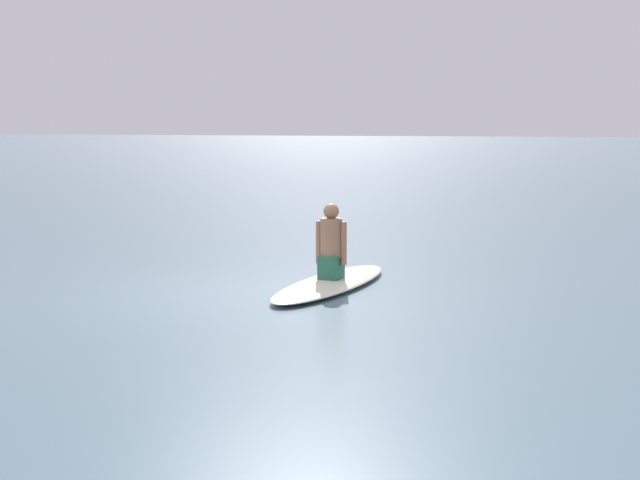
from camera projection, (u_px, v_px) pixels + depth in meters
name	position (u px, v px, depth m)	size (l,w,h in m)	color
ground_plane	(247.00, 291.00, 11.60)	(400.00, 400.00, 0.00)	slate
surfboard	(331.00, 283.00, 11.89)	(3.21, 0.80, 0.11)	silver
person_paddler	(331.00, 245.00, 11.83)	(0.33, 0.41, 0.94)	#26664C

